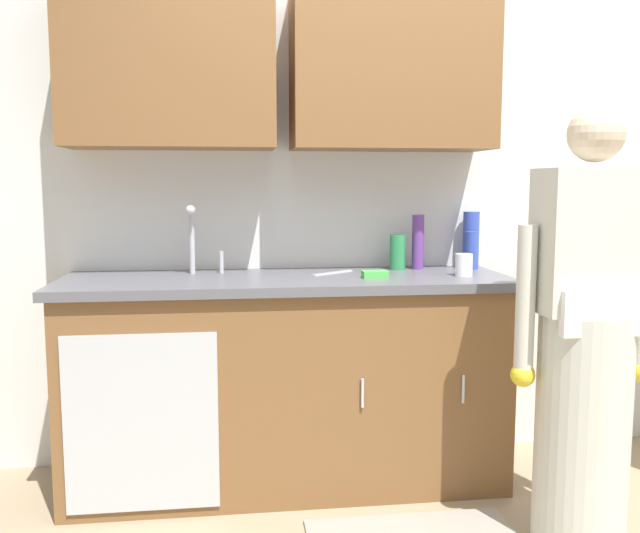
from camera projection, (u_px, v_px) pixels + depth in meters
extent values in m
cube|color=silver|center=(391.00, 183.00, 3.36)|extent=(4.80, 0.10, 2.70)
cube|color=brown|center=(169.00, 67.00, 2.95)|extent=(0.91, 0.34, 0.70)
cube|color=brown|center=(392.00, 72.00, 3.07)|extent=(0.91, 0.34, 0.70)
cube|color=brown|center=(287.00, 384.00, 3.05)|extent=(1.90, 0.60, 0.90)
cube|color=#B7BABF|center=(142.00, 424.00, 2.68)|extent=(0.60, 0.01, 0.72)
cylinder|color=silver|center=(362.00, 393.00, 2.77)|extent=(0.01, 0.01, 0.12)
cylinder|color=silver|center=(463.00, 389.00, 2.83)|extent=(0.01, 0.01, 0.12)
cube|color=#595960|center=(286.00, 281.00, 2.99)|extent=(1.96, 0.66, 0.04)
cube|color=#B7BABF|center=(200.00, 284.00, 2.95)|extent=(0.50, 0.36, 0.03)
cylinder|color=#B7BABF|center=(192.00, 241.00, 3.07)|extent=(0.02, 0.02, 0.30)
sphere|color=#B7BABF|center=(190.00, 210.00, 2.99)|extent=(0.04, 0.04, 0.04)
cylinder|color=#B7BABF|center=(221.00, 262.00, 3.10)|extent=(0.02, 0.02, 0.10)
cylinder|color=beige|center=(582.00, 429.00, 2.52)|extent=(0.34, 0.34, 0.88)
cube|color=beige|center=(591.00, 241.00, 2.44)|extent=(0.38, 0.22, 0.52)
sphere|color=beige|center=(596.00, 134.00, 2.39)|extent=(0.20, 0.20, 0.20)
cube|color=white|center=(606.00, 313.00, 2.35)|extent=(0.32, 0.04, 0.16)
cylinder|color=beige|center=(526.00, 301.00, 2.45)|extent=(0.07, 0.07, 0.55)
sphere|color=yellow|center=(523.00, 375.00, 2.49)|extent=(0.09, 0.09, 0.09)
sphere|color=yellow|center=(640.00, 370.00, 2.55)|extent=(0.09, 0.09, 0.09)
cylinder|color=#334CB2|center=(471.00, 239.00, 3.32)|extent=(0.08, 0.08, 0.27)
cylinder|color=#66388C|center=(418.00, 242.00, 3.24)|extent=(0.06, 0.06, 0.26)
cylinder|color=#334CB2|center=(472.00, 250.00, 3.24)|extent=(0.06, 0.06, 0.18)
cylinder|color=#2D8C4C|center=(397.00, 252.00, 3.22)|extent=(0.07, 0.07, 0.17)
cylinder|color=white|center=(464.00, 265.00, 3.00)|extent=(0.08, 0.08, 0.10)
cube|color=silver|center=(333.00, 273.00, 3.09)|extent=(0.21, 0.16, 0.01)
cube|color=#4CBF4C|center=(375.00, 274.00, 2.95)|extent=(0.11, 0.07, 0.03)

